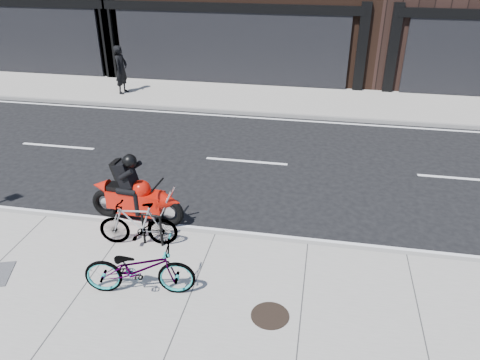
% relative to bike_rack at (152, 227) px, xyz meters
% --- Properties ---
extents(ground, '(120.00, 120.00, 0.00)m').
position_rel_bike_rack_xyz_m(ground, '(1.18, 2.60, -0.56)').
color(ground, black).
rests_on(ground, ground).
extents(sidewalk_near, '(60.00, 6.00, 0.13)m').
position_rel_bike_rack_xyz_m(sidewalk_near, '(1.18, -2.40, -0.50)').
color(sidewalk_near, gray).
rests_on(sidewalk_near, ground).
extents(sidewalk_far, '(60.00, 3.50, 0.13)m').
position_rel_bike_rack_xyz_m(sidewalk_far, '(1.18, 10.35, -0.50)').
color(sidewalk_far, gray).
rests_on(sidewalk_far, ground).
extents(bike_rack, '(0.44, 0.07, 0.74)m').
position_rel_bike_rack_xyz_m(bike_rack, '(0.00, 0.00, 0.00)').
color(bike_rack, black).
rests_on(bike_rack, sidewalk_near).
extents(bicycle_front, '(2.08, 1.00, 1.05)m').
position_rel_bike_rack_xyz_m(bicycle_front, '(0.29, -1.42, 0.09)').
color(bicycle_front, gray).
rests_on(bicycle_front, sidewalk_near).
extents(bicycle_rear, '(1.68, 0.68, 0.98)m').
position_rel_bike_rack_xyz_m(bicycle_rear, '(-0.29, -0.02, 0.06)').
color(bicycle_rear, gray).
rests_on(bicycle_rear, sidewalk_near).
extents(motorcycle, '(2.27, 0.62, 1.69)m').
position_rel_bike_rack_xyz_m(motorcycle, '(-0.64, 0.99, 0.12)').
color(motorcycle, black).
rests_on(motorcycle, ground).
extents(pedestrian, '(0.52, 0.73, 1.90)m').
position_rel_bike_rack_xyz_m(pedestrian, '(-4.83, 9.85, 0.52)').
color(pedestrian, black).
rests_on(pedestrian, sidewalk_far).
extents(manhole_cover, '(0.82, 0.82, 0.02)m').
position_rel_bike_rack_xyz_m(manhole_cover, '(2.67, -1.62, -0.43)').
color(manhole_cover, black).
rests_on(manhole_cover, sidewalk_near).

